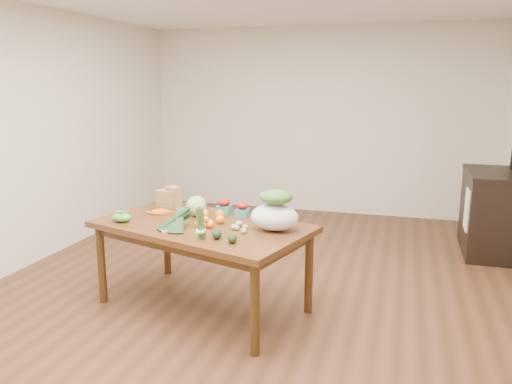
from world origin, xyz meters
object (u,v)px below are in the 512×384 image
(asparagus_bundle, at_px, (201,223))
(salad_bag, at_px, (274,212))
(dining_table, at_px, (203,266))
(paper_bag, at_px, (168,196))
(cabbage, at_px, (196,206))
(cabinet, at_px, (488,212))
(mandarin_cluster, at_px, (206,221))
(kale_bunch, at_px, (173,221))

(asparagus_bundle, distance_m, salad_bag, 0.61)
(dining_table, xyz_separation_m, paper_bag, (-0.55, 0.48, 0.47))
(dining_table, bearing_deg, cabbage, 139.39)
(paper_bag, height_order, cabbage, paper_bag)
(dining_table, height_order, cabinet, cabinet)
(dining_table, distance_m, salad_bag, 0.82)
(cabbage, xyz_separation_m, mandarin_cluster, (0.20, -0.27, -0.05))
(salad_bag, bearing_deg, cabbage, 163.94)
(mandarin_cluster, bearing_deg, cabbage, 126.44)
(cabbage, bearing_deg, salad_bag, -16.06)
(dining_table, height_order, asparagus_bundle, asparagus_bundle)
(dining_table, xyz_separation_m, mandarin_cluster, (0.06, -0.05, 0.42))
(mandarin_cluster, xyz_separation_m, salad_bag, (0.57, 0.05, 0.11))
(dining_table, distance_m, paper_bag, 0.87)
(paper_bag, xyz_separation_m, mandarin_cluster, (0.61, -0.54, -0.05))
(dining_table, bearing_deg, salad_bag, 16.48)
(dining_table, distance_m, asparagus_bundle, 0.65)
(cabinet, distance_m, asparagus_bundle, 3.59)
(salad_bag, bearing_deg, mandarin_cluster, -174.92)
(dining_table, bearing_deg, paper_bag, 155.12)
(cabbage, height_order, salad_bag, salad_bag)
(cabinet, distance_m, salad_bag, 3.00)
(mandarin_cluster, bearing_deg, asparagus_bundle, -73.99)
(paper_bag, bearing_deg, cabinet, 29.94)
(cabbage, height_order, mandarin_cluster, cabbage)
(kale_bunch, bearing_deg, cabinet, 59.53)
(mandarin_cluster, bearing_deg, cabinet, 42.97)
(kale_bunch, distance_m, asparagus_bundle, 0.34)
(cabinet, bearing_deg, kale_bunch, -137.08)
(cabinet, xyz_separation_m, paper_bag, (-3.09, -1.78, 0.37))
(salad_bag, bearing_deg, paper_bag, 157.60)
(paper_bag, relative_size, asparagus_bundle, 1.06)
(mandarin_cluster, relative_size, salad_bag, 0.46)
(kale_bunch, height_order, salad_bag, salad_bag)
(cabinet, xyz_separation_m, cabbage, (-2.69, -2.04, 0.37))
(paper_bag, bearing_deg, salad_bag, -22.40)
(kale_bunch, xyz_separation_m, asparagus_bundle, (0.30, -0.15, 0.05))
(dining_table, relative_size, mandarin_cluster, 9.83)
(kale_bunch, height_order, asparagus_bundle, asparagus_bundle)
(cabinet, bearing_deg, cabbage, -142.76)
(cabinet, distance_m, mandarin_cluster, 3.41)
(dining_table, distance_m, kale_bunch, 0.53)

